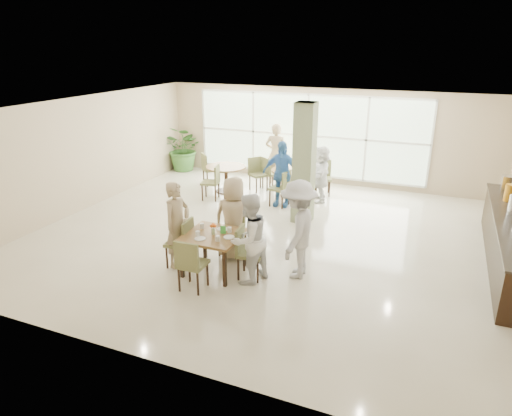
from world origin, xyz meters
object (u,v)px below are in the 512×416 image
at_px(teen_left, 178,225).
at_px(teen_right, 249,239).
at_px(round_table_left, 226,172).
at_px(buffet_counter, 510,238).
at_px(round_table_right, 292,176).
at_px(potted_plant, 185,148).
at_px(main_table, 214,239).
at_px(adult_a, 281,174).
at_px(adult_standing, 276,154).
at_px(adult_b, 321,174).
at_px(teen_standing, 298,230).
at_px(teen_far, 234,218).

distance_m(teen_left, teen_right, 1.48).
distance_m(round_table_left, buffet_counter, 7.26).
xyz_separation_m(round_table_right, potted_plant, (-4.11, 1.20, 0.17)).
xyz_separation_m(round_table_left, teen_left, (1.18, -4.44, 0.25)).
xyz_separation_m(main_table, buffet_counter, (5.05, 2.40, -0.11)).
relative_size(teen_left, adult_a, 0.97).
bearing_deg(teen_right, adult_a, -148.31).
relative_size(potted_plant, adult_a, 0.87).
xyz_separation_m(main_table, potted_plant, (-4.19, 5.96, 0.08)).
relative_size(potted_plant, teen_left, 0.90).
distance_m(teen_right, adult_standing, 6.06).
bearing_deg(potted_plant, adult_standing, -3.68).
height_order(round_table_left, adult_b, adult_b).
relative_size(round_table_right, potted_plant, 0.75).
bearing_deg(main_table, round_table_right, 90.98).
distance_m(teen_left, teen_standing, 2.26).
xyz_separation_m(teen_standing, adult_a, (-1.55, 3.47, -0.05)).
bearing_deg(adult_b, buffet_counter, 47.85).
bearing_deg(teen_left, main_table, -77.34).
xyz_separation_m(adult_b, adult_standing, (-1.67, 1.06, 0.16)).
bearing_deg(round_table_left, adult_b, 5.52).
bearing_deg(round_table_left, main_table, -66.52).
distance_m(round_table_right, adult_b, 0.86).
bearing_deg(teen_far, adult_b, -105.18).
xyz_separation_m(main_table, round_table_left, (-1.92, 4.42, -0.09)).
xyz_separation_m(round_table_left, round_table_right, (1.84, 0.33, -0.00)).
bearing_deg(teen_standing, teen_right, -57.50).
relative_size(teen_standing, adult_a, 1.06).
bearing_deg(teen_right, teen_standing, 146.05).
relative_size(teen_right, adult_standing, 0.90).
xyz_separation_m(potted_plant, adult_b, (4.94, -1.27, 0.01)).
xyz_separation_m(buffet_counter, adult_b, (-4.29, 2.28, 0.20)).
bearing_deg(main_table, potted_plant, 125.11).
bearing_deg(teen_standing, adult_b, -174.05).
bearing_deg(teen_far, teen_left, 34.63).
distance_m(round_table_right, adult_a, 0.89).
xyz_separation_m(round_table_left, teen_standing, (3.39, -3.98, 0.33)).
bearing_deg(teen_far, potted_plant, -56.62).
relative_size(potted_plant, adult_b, 0.99).
bearing_deg(main_table, teen_far, 82.51).
xyz_separation_m(teen_left, adult_standing, (-0.17, 5.76, 0.08)).
relative_size(teen_standing, adult_b, 1.21).
relative_size(teen_far, teen_standing, 0.91).
height_order(round_table_right, teen_right, teen_right).
relative_size(round_table_left, potted_plant, 0.76).
distance_m(adult_b, adult_standing, 1.98).
bearing_deg(teen_left, round_table_left, 26.23).
bearing_deg(teen_left, buffet_counter, -55.97).
bearing_deg(adult_b, teen_left, -31.86).
bearing_deg(adult_a, buffet_counter, -17.60).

